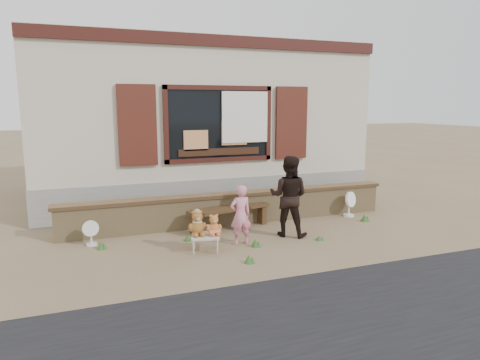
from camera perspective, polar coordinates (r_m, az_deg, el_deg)
name	(u,v)px	position (r m, az deg, el deg)	size (l,w,h in m)	color
ground	(251,237)	(8.20, 1.46, -7.58)	(80.00, 80.00, 0.00)	brown
shopfront	(192,122)	(12.11, -6.43, 7.68)	(8.04, 5.13, 4.00)	#B3A791
brick_wall	(233,208)	(9.01, -0.88, -3.71)	(7.10, 0.36, 0.67)	tan
bench	(229,213)	(8.65, -1.43, -4.39)	(1.79, 0.76, 0.45)	#382513
folding_chair	(206,236)	(7.38, -4.60, -7.50)	(0.58, 0.54, 0.29)	beige
teddy_bear_left	(197,223)	(7.31, -5.73, -5.66)	(0.32, 0.28, 0.44)	brown
teddy_bear_right	(214,224)	(7.31, -3.52, -5.92)	(0.27, 0.23, 0.37)	#9B5B2B
child	(241,215)	(7.64, 0.07, -4.68)	(0.39, 0.26, 1.08)	pink
adult	(289,196)	(8.16, 6.50, -2.15)	(0.75, 0.58, 1.54)	black
fan_left	(91,233)	(8.11, -19.26, -6.65)	(0.29, 0.20, 0.46)	silver
fan_right	(349,204)	(9.92, 14.34, -3.10)	(0.36, 0.25, 0.57)	white
grass_tufts	(254,237)	(7.95, 1.89, -7.65)	(5.57, 1.65, 0.15)	#325B24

